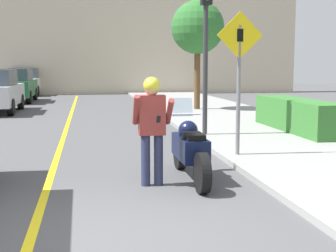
{
  "coord_description": "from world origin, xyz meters",
  "views": [
    {
      "loc": [
        0.04,
        -4.88,
        1.85
      ],
      "look_at": [
        1.32,
        2.57,
        0.86
      ],
      "focal_mm": 50.0,
      "sensor_mm": 36.0,
      "label": 1
    }
  ],
  "objects_px": {
    "motorcycle": "(190,149)",
    "traffic_light": "(206,24)",
    "crossing_sign": "(239,69)",
    "parked_car_green": "(15,85)",
    "person_biker": "(152,120)",
    "parked_car_white": "(25,81)",
    "street_tree": "(198,28)"
  },
  "relations": [
    {
      "from": "person_biker",
      "to": "crossing_sign",
      "type": "bearing_deg",
      "value": 41.31
    },
    {
      "from": "motorcycle",
      "to": "parked_car_white",
      "type": "bearing_deg",
      "value": 103.29
    },
    {
      "from": "person_biker",
      "to": "parked_car_white",
      "type": "height_order",
      "value": "parked_car_white"
    },
    {
      "from": "traffic_light",
      "to": "parked_car_green",
      "type": "bearing_deg",
      "value": 116.45
    },
    {
      "from": "crossing_sign",
      "to": "parked_car_green",
      "type": "height_order",
      "value": "crossing_sign"
    },
    {
      "from": "motorcycle",
      "to": "street_tree",
      "type": "relative_size",
      "value": 0.53
    },
    {
      "from": "crossing_sign",
      "to": "street_tree",
      "type": "xyz_separation_m",
      "value": [
        1.44,
        9.57,
        1.54
      ]
    },
    {
      "from": "motorcycle",
      "to": "traffic_light",
      "type": "distance_m",
      "value": 4.96
    },
    {
      "from": "street_tree",
      "to": "parked_car_green",
      "type": "xyz_separation_m",
      "value": [
        -7.94,
        6.29,
        -2.45
      ]
    },
    {
      "from": "motorcycle",
      "to": "street_tree",
      "type": "height_order",
      "value": "street_tree"
    },
    {
      "from": "person_biker",
      "to": "traffic_light",
      "type": "bearing_deg",
      "value": 66.07
    },
    {
      "from": "traffic_light",
      "to": "parked_car_white",
      "type": "xyz_separation_m",
      "value": [
        -6.74,
        18.8,
        -2.0
      ]
    },
    {
      "from": "traffic_light",
      "to": "crossing_sign",
      "type": "bearing_deg",
      "value": -90.66
    },
    {
      "from": "motorcycle",
      "to": "street_tree",
      "type": "bearing_deg",
      "value": 76.12
    },
    {
      "from": "person_biker",
      "to": "parked_car_green",
      "type": "height_order",
      "value": "parked_car_green"
    },
    {
      "from": "crossing_sign",
      "to": "parked_car_white",
      "type": "height_order",
      "value": "crossing_sign"
    },
    {
      "from": "motorcycle",
      "to": "crossing_sign",
      "type": "bearing_deg",
      "value": 48.25
    },
    {
      "from": "crossing_sign",
      "to": "street_tree",
      "type": "relative_size",
      "value": 0.65
    },
    {
      "from": "motorcycle",
      "to": "traffic_light",
      "type": "xyz_separation_m",
      "value": [
        1.31,
        4.16,
        2.36
      ]
    },
    {
      "from": "crossing_sign",
      "to": "parked_car_white",
      "type": "relative_size",
      "value": 0.66
    },
    {
      "from": "parked_car_white",
      "to": "traffic_light",
      "type": "bearing_deg",
      "value": -70.29
    },
    {
      "from": "person_biker",
      "to": "parked_car_white",
      "type": "relative_size",
      "value": 0.4
    },
    {
      "from": "traffic_light",
      "to": "parked_car_white",
      "type": "relative_size",
      "value": 0.95
    },
    {
      "from": "parked_car_white",
      "to": "motorcycle",
      "type": "bearing_deg",
      "value": -76.71
    },
    {
      "from": "traffic_light",
      "to": "street_tree",
      "type": "bearing_deg",
      "value": 78.36
    },
    {
      "from": "person_biker",
      "to": "parked_car_green",
      "type": "distance_m",
      "value": 18.14
    },
    {
      "from": "person_biker",
      "to": "parked_car_white",
      "type": "bearing_deg",
      "value": 101.61
    },
    {
      "from": "crossing_sign",
      "to": "parked_car_green",
      "type": "distance_m",
      "value": 17.16
    },
    {
      "from": "crossing_sign",
      "to": "traffic_light",
      "type": "bearing_deg",
      "value": 89.34
    },
    {
      "from": "motorcycle",
      "to": "traffic_light",
      "type": "height_order",
      "value": "traffic_light"
    },
    {
      "from": "motorcycle",
      "to": "person_biker",
      "type": "relative_size",
      "value": 1.35
    },
    {
      "from": "traffic_light",
      "to": "street_tree",
      "type": "relative_size",
      "value": 0.93
    }
  ]
}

